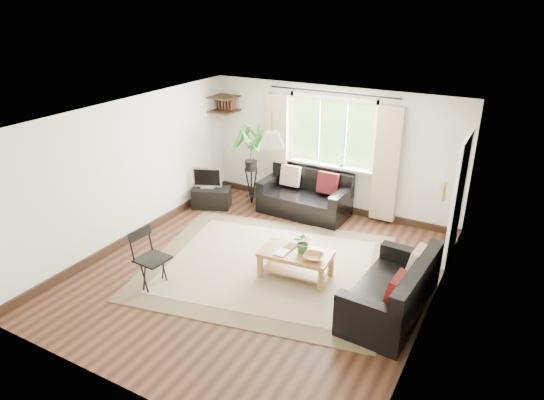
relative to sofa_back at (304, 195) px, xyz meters
The scene contains 24 objects.
floor 2.33m from the sofa_back, 81.90° to the right, with size 5.50×5.50×0.00m, color black.
ceiling 3.04m from the sofa_back, 81.90° to the right, with size 5.50×5.50×0.00m, color white.
wall_back 0.99m from the sofa_back, 56.11° to the left, with size 5.00×0.02×2.40m, color silver.
wall_front 5.09m from the sofa_back, 86.32° to the right, with size 5.00×0.02×2.40m, color silver.
wall_left 3.25m from the sofa_back, 133.81° to the right, with size 0.02×5.50×2.40m, color silver.
wall_right 3.71m from the sofa_back, 38.79° to the right, with size 0.02×5.50×2.40m, color silver.
rug 2.13m from the sofa_back, 80.18° to the right, with size 3.66×3.14×0.02m, color beige.
window 1.28m from the sofa_back, 53.77° to the left, with size 2.50×0.16×2.16m, color white, non-canonical shape.
door 2.91m from the sofa_back, 11.52° to the right, with size 0.06×0.96×2.06m, color silver.
corner_shelf 2.45m from the sofa_back, behind, with size 0.50×0.50×0.34m, color black, non-canonical shape.
pendant_lamp 2.52m from the sofa_back, 80.20° to the right, with size 0.36×0.36×0.54m, color beige, non-canonical shape.
wall_sconce 3.64m from the sofa_back, 35.58° to the right, with size 0.12×0.12×0.28m, color beige, non-canonical shape.
sofa_back is the anchor object (origin of this frame).
sofa_right 3.30m from the sofa_back, 44.82° to the right, with size 0.84×1.68×0.79m, color black, non-canonical shape.
coffee_table 2.31m from the sofa_back, 67.81° to the right, with size 1.05×0.57×0.43m, color brown, non-canonical shape.
table_plant 2.29m from the sofa_back, 65.17° to the right, with size 0.28×0.24×0.31m, color #275F26.
bowl 2.50m from the sofa_back, 61.76° to the right, with size 0.29×0.29×0.07m, color #996334.
book_a 2.33m from the sofa_back, 74.80° to the right, with size 0.18×0.24×0.02m, color white.
book_b 2.14m from the sofa_back, 72.27° to the right, with size 0.16×0.21×0.02m, color brown.
tv_stand 1.86m from the sofa_back, 161.35° to the right, with size 0.73×0.41×0.39m, color black.
tv 1.93m from the sofa_back, 162.08° to the right, with size 0.56×0.19×0.43m, color #A5A5AA, non-canonical shape.
palm_stand 1.22m from the sofa_back, behind, with size 0.62×0.62×1.59m, color black, non-canonical shape.
folding_chair 3.43m from the sofa_back, 103.60° to the right, with size 0.45×0.45×0.88m, color black, non-canonical shape.
sill_plant 0.95m from the sofa_back, 32.20° to the left, with size 0.14×0.10×0.27m, color #2D6023.
Camera 1 is at (3.25, -5.50, 3.93)m, focal length 32.00 mm.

